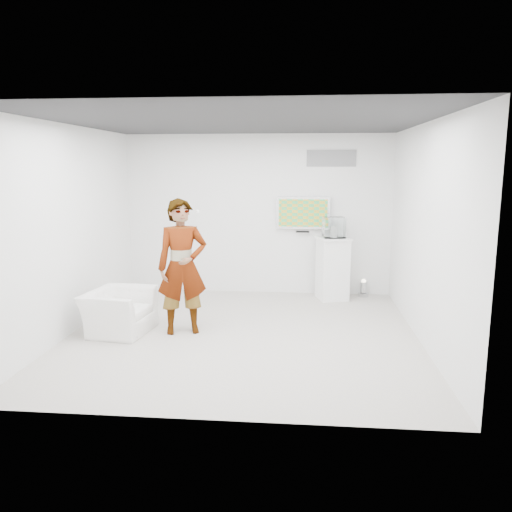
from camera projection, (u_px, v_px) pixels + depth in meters
The scene contains 10 objects.
room at pixel (242, 232), 6.99m from camera, with size 5.01×5.01×3.00m.
tv at pixel (303, 213), 9.30m from camera, with size 1.00×0.08×0.60m, color silver.
logo_decal at pixel (331, 158), 9.12m from camera, with size 0.90×0.02×0.30m, color slate.
person at pixel (182, 267), 7.19m from camera, with size 0.71×0.47×1.96m, color white.
armchair at pixel (119, 311), 7.30m from camera, with size 0.96×0.84×0.63m, color white.
pedestal at pixel (332, 268), 9.09m from camera, with size 0.55×0.55×1.14m, color white.
floor_uplight at pixel (363, 288), 9.34m from camera, with size 0.20×0.20×0.31m, color silver.
vitrine at pixel (334, 227), 8.96m from camera, with size 0.37×0.37×0.37m, color white.
console at pixel (333, 232), 8.97m from camera, with size 0.05×0.15×0.20m, color white.
wii_remote at pixel (197, 211), 7.25m from camera, with size 0.03×0.12×0.03m, color white.
Camera 1 is at (0.83, -6.89, 2.42)m, focal length 35.00 mm.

